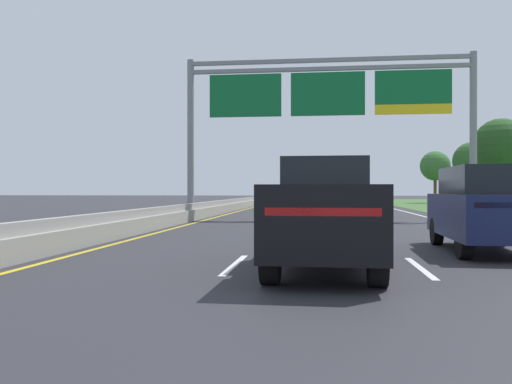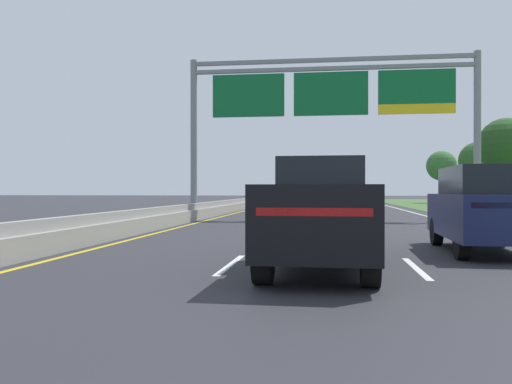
{
  "view_description": "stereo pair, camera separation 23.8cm",
  "coord_description": "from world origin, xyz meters",
  "px_view_note": "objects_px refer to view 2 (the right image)",
  "views": [
    {
      "loc": [
        -0.12,
        -0.3,
        1.54
      ],
      "look_at": [
        -2.12,
        16.49,
        1.47
      ],
      "focal_mm": 37.38,
      "sensor_mm": 36.0,
      "label": 1
    },
    {
      "loc": [
        0.12,
        -0.27,
        1.54
      ],
      "look_at": [
        -2.12,
        16.49,
        1.47
      ],
      "focal_mm": 37.38,
      "sensor_mm": 36.0,
      "label": 2
    }
  ],
  "objects_px": {
    "overhead_sign_gantry": "(331,102)",
    "roadside_tree_far": "(478,161)",
    "car_red_centre_lane_suv": "(327,196)",
    "car_navy_right_lane_suv": "(483,208)",
    "car_grey_centre_lane_sedan": "(327,204)",
    "roadside_tree_mid": "(506,146)",
    "roadside_tree_distant": "(441,166)",
    "pickup_truck_black": "(320,214)"
  },
  "relations": [
    {
      "from": "car_grey_centre_lane_sedan",
      "to": "roadside_tree_mid",
      "type": "bearing_deg",
      "value": -60.05
    },
    {
      "from": "roadside_tree_distant",
      "to": "car_red_centre_lane_suv",
      "type": "bearing_deg",
      "value": -116.48
    },
    {
      "from": "car_red_centre_lane_suv",
      "to": "car_grey_centre_lane_sedan",
      "type": "relative_size",
      "value": 1.06
    },
    {
      "from": "pickup_truck_black",
      "to": "roadside_tree_mid",
      "type": "xyz_separation_m",
      "value": [
        10.7,
        22.94,
        3.1
      ]
    },
    {
      "from": "overhead_sign_gantry",
      "to": "roadside_tree_far",
      "type": "xyz_separation_m",
      "value": [
        12.98,
        20.89,
        -2.05
      ]
    },
    {
      "from": "pickup_truck_black",
      "to": "car_red_centre_lane_suv",
      "type": "xyz_separation_m",
      "value": [
        0.12,
        27.18,
        0.02
      ]
    },
    {
      "from": "car_red_centre_lane_suv",
      "to": "roadside_tree_far",
      "type": "xyz_separation_m",
      "value": [
        13.18,
        11.32,
        2.99
      ]
    },
    {
      "from": "car_red_centre_lane_suv",
      "to": "roadside_tree_far",
      "type": "bearing_deg",
      "value": -48.96
    },
    {
      "from": "roadside_tree_mid",
      "to": "roadside_tree_far",
      "type": "relative_size",
      "value": 1.01
    },
    {
      "from": "car_grey_centre_lane_sedan",
      "to": "roadside_tree_distant",
      "type": "distance_m",
      "value": 38.95
    },
    {
      "from": "car_red_centre_lane_suv",
      "to": "roadside_tree_distant",
      "type": "relative_size",
      "value": 0.77
    },
    {
      "from": "car_grey_centre_lane_sedan",
      "to": "roadside_tree_mid",
      "type": "xyz_separation_m",
      "value": [
        10.57,
        5.75,
        3.36
      ]
    },
    {
      "from": "car_red_centre_lane_suv",
      "to": "roadside_tree_far",
      "type": "distance_m",
      "value": 17.62
    },
    {
      "from": "pickup_truck_black",
      "to": "car_red_centre_lane_suv",
      "type": "relative_size",
      "value": 1.15
    },
    {
      "from": "pickup_truck_black",
      "to": "roadside_tree_distant",
      "type": "xyz_separation_m",
      "value": [
        13.32,
        53.67,
        3.25
      ]
    },
    {
      "from": "pickup_truck_black",
      "to": "roadside_tree_distant",
      "type": "distance_m",
      "value": 55.4
    },
    {
      "from": "roadside_tree_far",
      "to": "roadside_tree_distant",
      "type": "height_order",
      "value": "roadside_tree_distant"
    },
    {
      "from": "car_navy_right_lane_suv",
      "to": "roadside_tree_mid",
      "type": "relative_size",
      "value": 0.82
    },
    {
      "from": "car_red_centre_lane_suv",
      "to": "roadside_tree_far",
      "type": "height_order",
      "value": "roadside_tree_far"
    },
    {
      "from": "car_grey_centre_lane_sedan",
      "to": "car_red_centre_lane_suv",
      "type": "bearing_deg",
      "value": 1.45
    },
    {
      "from": "roadside_tree_mid",
      "to": "roadside_tree_distant",
      "type": "distance_m",
      "value": 30.84
    },
    {
      "from": "car_navy_right_lane_suv",
      "to": "roadside_tree_distant",
      "type": "height_order",
      "value": "roadside_tree_distant"
    },
    {
      "from": "roadside_tree_far",
      "to": "car_navy_right_lane_suv",
      "type": "bearing_deg",
      "value": -104.88
    },
    {
      "from": "overhead_sign_gantry",
      "to": "roadside_tree_far",
      "type": "bearing_deg",
      "value": 58.15
    },
    {
      "from": "car_navy_right_lane_suv",
      "to": "roadside_tree_far",
      "type": "distance_m",
      "value": 36.57
    },
    {
      "from": "car_navy_right_lane_suv",
      "to": "car_grey_centre_lane_sedan",
      "type": "xyz_separation_m",
      "value": [
        -3.82,
        13.92,
        -0.28
      ]
    },
    {
      "from": "overhead_sign_gantry",
      "to": "car_navy_right_lane_suv",
      "type": "distance_m",
      "value": 15.63
    },
    {
      "from": "overhead_sign_gantry",
      "to": "car_navy_right_lane_suv",
      "type": "relative_size",
      "value": 3.17
    },
    {
      "from": "car_grey_centre_lane_sedan",
      "to": "roadside_tree_distant",
      "type": "xyz_separation_m",
      "value": [
        13.19,
        36.48,
        3.51
      ]
    },
    {
      "from": "overhead_sign_gantry",
      "to": "roadside_tree_distant",
      "type": "height_order",
      "value": "overhead_sign_gantry"
    },
    {
      "from": "pickup_truck_black",
      "to": "car_navy_right_lane_suv",
      "type": "xyz_separation_m",
      "value": [
        3.94,
        3.27,
        0.02
      ]
    },
    {
      "from": "pickup_truck_black",
      "to": "overhead_sign_gantry",
      "type": "bearing_deg",
      "value": 0.09
    },
    {
      "from": "pickup_truck_black",
      "to": "car_grey_centre_lane_sedan",
      "type": "distance_m",
      "value": 17.2
    },
    {
      "from": "overhead_sign_gantry",
      "to": "car_grey_centre_lane_sedan",
      "type": "xyz_separation_m",
      "value": [
        -0.2,
        -0.42,
        -5.32
      ]
    },
    {
      "from": "car_navy_right_lane_suv",
      "to": "pickup_truck_black",
      "type": "bearing_deg",
      "value": 131.31
    },
    {
      "from": "overhead_sign_gantry",
      "to": "car_red_centre_lane_suv",
      "type": "xyz_separation_m",
      "value": [
        -0.2,
        9.57,
        -5.04
      ]
    },
    {
      "from": "car_red_centre_lane_suv",
      "to": "car_navy_right_lane_suv",
      "type": "relative_size",
      "value": 0.99
    },
    {
      "from": "roadside_tree_distant",
      "to": "pickup_truck_black",
      "type": "bearing_deg",
      "value": -103.93
    },
    {
      "from": "car_navy_right_lane_suv",
      "to": "overhead_sign_gantry",
      "type": "bearing_deg",
      "value": 15.8
    },
    {
      "from": "roadside_tree_mid",
      "to": "roadside_tree_distant",
      "type": "relative_size",
      "value": 0.96
    },
    {
      "from": "overhead_sign_gantry",
      "to": "car_navy_right_lane_suv",
      "type": "height_order",
      "value": "overhead_sign_gantry"
    },
    {
      "from": "overhead_sign_gantry",
      "to": "roadside_tree_mid",
      "type": "bearing_deg",
      "value": 27.18
    }
  ]
}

